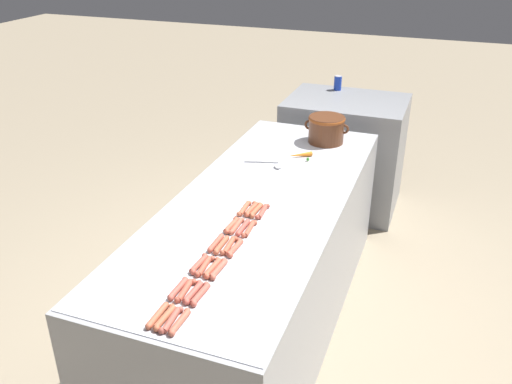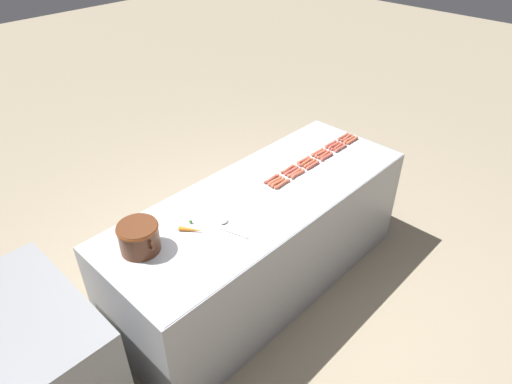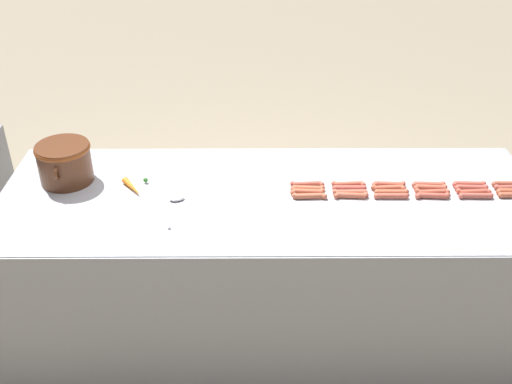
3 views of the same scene
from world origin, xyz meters
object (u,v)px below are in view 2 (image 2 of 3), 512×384
serving_spoon (227,225)px  hot_dog_1 (341,148)px  carrot (192,229)px  hot_dog_3 (313,165)px  hot_dog_14 (320,153)px  hot_dog_6 (349,139)px  hot_dog_20 (317,152)px  hot_dog_23 (272,179)px  hot_dog_18 (343,137)px  hot_dog_11 (278,182)px  hot_dog_19 (331,144)px  back_cabinet (30,378)px  hot_dog_5 (282,184)px  hot_dog_21 (303,160)px  hot_dog_22 (288,169)px  hot_dog_4 (298,174)px  hot_dog_9 (310,163)px  hot_dog_10 (295,172)px  hot_dog_13 (334,145)px  bean_pot (139,236)px  hot_dog_16 (292,171)px  hot_dog_15 (306,162)px  hot_dog_2 (327,157)px  hot_dog_8 (324,155)px  hot_dog_12 (346,138)px  hot_dog_7 (337,147)px  hot_dog_17 (275,181)px  hot_dog_0 (352,140)px

serving_spoon → hot_dog_1: bearing=-87.9°
carrot → hot_dog_3: bearing=-93.8°
hot_dog_14 → hot_dog_6: bearing=-95.2°
hot_dog_14 → hot_dog_20: same height
hot_dog_23 → hot_dog_18: bearing=-90.0°
hot_dog_11 → hot_dog_19: (0.07, -0.76, 0.00)m
back_cabinet → hot_dog_5: bearing=-94.2°
hot_dog_21 → hot_dog_22: same height
hot_dog_4 → serving_spoon: hot_dog_4 is taller
hot_dog_1 → hot_dog_5: size_ratio=1.00×
hot_dog_9 → hot_dog_11: bearing=89.7°
hot_dog_11 → hot_dog_18: bearing=-86.0°
hot_dog_1 → hot_dog_10: bearing=86.4°
hot_dog_10 → hot_dog_14: 0.38m
hot_dog_1 → hot_dog_20: same height
hot_dog_13 → bean_pot: (0.10, 1.90, 0.09)m
hot_dog_16 → hot_dog_23: bearing=79.5°
hot_dog_14 → bean_pot: size_ratio=0.51×
hot_dog_15 → bean_pot: bean_pot is taller
hot_dog_1 → back_cabinet: bearing=87.0°
hot_dog_2 → hot_dog_5: 0.56m
hot_dog_8 → hot_dog_15: bearing=80.3°
hot_dog_12 → hot_dog_6: bearing=173.3°
hot_dog_21 → hot_dog_10: bearing=109.5°
hot_dog_7 → hot_dog_23: size_ratio=1.00×
hot_dog_19 → hot_dog_11: bearing=94.9°
hot_dog_22 → hot_dog_1: bearing=-100.4°
hot_dog_16 → hot_dog_19: bearing=-86.5°
hot_dog_22 → hot_dog_23: 0.19m
hot_dog_5 → hot_dog_11: bearing=9.9°
hot_dog_14 → hot_dog_20: size_ratio=1.00×
hot_dog_4 → hot_dog_11: bearing=80.4°
hot_dog_16 → hot_dog_8: bearing=-95.1°
hot_dog_1 → hot_dog_3: 0.38m
hot_dog_15 → serving_spoon: (-0.12, 0.99, -0.01)m
serving_spoon → hot_dog_18: bearing=-84.3°
hot_dog_3 → back_cabinet: bearing=86.5°
hot_dog_10 → hot_dog_22: (0.07, -0.00, 0.00)m
hot_dog_1 → hot_dog_16: size_ratio=1.00×
hot_dog_4 → hot_dog_18: size_ratio=1.00×
hot_dog_23 → carrot: carrot is taller
serving_spoon → hot_dog_13: bearing=-85.0°
hot_dog_4 → hot_dog_17: 0.20m
hot_dog_17 → hot_dog_16: bearing=-89.6°
hot_dog_0 → hot_dog_6: size_ratio=1.00×
hot_dog_1 → hot_dog_7: size_ratio=1.00×
hot_dog_9 → hot_dog_0: bearing=-93.2°
hot_dog_10 → hot_dog_12: size_ratio=1.00×
hot_dog_3 → hot_dog_23: 0.39m
hot_dog_15 → hot_dog_18: size_ratio=1.00×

